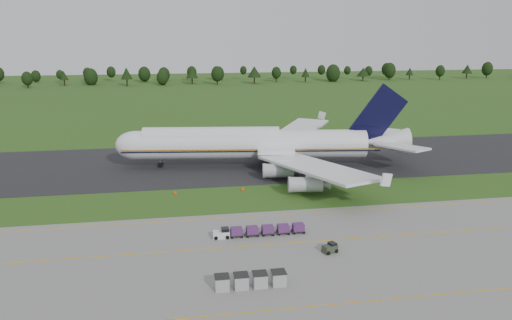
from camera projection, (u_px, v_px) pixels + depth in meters
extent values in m
plane|color=#284C16|center=(235.00, 199.00, 95.84)|extent=(600.00, 600.00, 0.00)
cube|color=slate|center=(269.00, 285.00, 63.38)|extent=(300.00, 52.00, 0.06)
cube|color=black|center=(220.00, 162.00, 122.55)|extent=(300.00, 40.00, 0.08)
cube|color=#C4920B|center=(253.00, 246.00, 74.82)|extent=(300.00, 0.25, 0.01)
cube|color=#C4920B|center=(278.00, 310.00, 57.64)|extent=(300.00, 0.20, 0.01)
cube|color=#C4920B|center=(242.00, 217.00, 86.28)|extent=(120.00, 0.20, 0.01)
cylinder|color=black|center=(28.00, 85.00, 283.07)|extent=(0.70, 0.70, 3.53)
sphere|color=black|center=(27.00, 78.00, 282.17)|extent=(6.11, 6.11, 6.11)
cylinder|color=black|center=(64.00, 83.00, 296.32)|extent=(0.70, 0.70, 3.19)
cone|color=black|center=(64.00, 75.00, 295.21)|extent=(5.11, 5.11, 5.67)
cylinder|color=black|center=(91.00, 82.00, 299.74)|extent=(0.70, 0.70, 3.09)
sphere|color=black|center=(91.00, 77.00, 298.95)|extent=(8.08, 8.08, 8.08)
cylinder|color=black|center=(127.00, 83.00, 294.17)|extent=(0.70, 0.70, 3.94)
cone|color=black|center=(126.00, 73.00, 292.80)|extent=(6.76, 6.76, 7.01)
cylinder|color=black|center=(163.00, 83.00, 298.66)|extent=(0.70, 0.70, 2.92)
sphere|color=black|center=(162.00, 78.00, 297.91)|extent=(6.85, 6.85, 6.85)
cylinder|color=black|center=(192.00, 81.00, 306.22)|extent=(0.70, 0.70, 3.46)
cone|color=black|center=(192.00, 73.00, 305.02)|extent=(7.71, 7.71, 6.14)
cylinder|color=black|center=(217.00, 81.00, 301.04)|extent=(0.70, 0.70, 4.23)
sphere|color=black|center=(217.00, 74.00, 299.95)|extent=(7.17, 7.17, 7.17)
cylinder|color=black|center=(254.00, 80.00, 307.81)|extent=(0.70, 0.70, 3.84)
cone|color=black|center=(254.00, 72.00, 306.47)|extent=(8.57, 8.57, 6.82)
cylinder|color=black|center=(276.00, 79.00, 317.64)|extent=(0.70, 0.70, 3.80)
sphere|color=black|center=(276.00, 73.00, 316.66)|extent=(5.91, 5.91, 5.91)
cylinder|color=black|center=(305.00, 80.00, 314.80)|extent=(0.70, 0.70, 3.32)
cone|color=black|center=(306.00, 72.00, 313.65)|extent=(5.18, 5.18, 5.91)
cylinder|color=black|center=(333.00, 79.00, 320.31)|extent=(0.70, 0.70, 3.40)
sphere|color=black|center=(333.00, 73.00, 319.44)|extent=(8.91, 8.91, 8.91)
cylinder|color=black|center=(363.00, 78.00, 324.85)|extent=(0.70, 0.70, 3.06)
cone|color=black|center=(363.00, 72.00, 323.79)|extent=(8.16, 8.16, 5.45)
cylinder|color=black|center=(389.00, 77.00, 329.50)|extent=(0.70, 0.70, 4.11)
sphere|color=black|center=(390.00, 70.00, 328.44)|extent=(7.84, 7.84, 7.84)
cylinder|color=black|center=(409.00, 77.00, 333.23)|extent=(0.70, 0.70, 2.89)
cone|color=black|center=(410.00, 71.00, 332.23)|extent=(5.02, 5.02, 5.14)
cylinder|color=black|center=(440.00, 77.00, 331.57)|extent=(0.70, 0.70, 3.82)
sphere|color=black|center=(440.00, 71.00, 330.59)|extent=(5.97, 5.97, 5.97)
cylinder|color=black|center=(467.00, 76.00, 340.49)|extent=(0.70, 0.70, 3.43)
cone|color=black|center=(467.00, 69.00, 339.30)|extent=(6.88, 6.88, 6.09)
cylinder|color=black|center=(487.00, 75.00, 342.69)|extent=(0.70, 0.70, 4.22)
sphere|color=black|center=(487.00, 69.00, 341.60)|extent=(7.26, 7.26, 7.26)
cylinder|color=silver|center=(251.00, 144.00, 117.56)|extent=(54.55, 13.83, 6.72)
cylinder|color=silver|center=(211.00, 138.00, 116.83)|extent=(32.15, 9.40, 5.24)
sphere|color=silver|center=(136.00, 145.00, 116.61)|extent=(6.72, 6.72, 6.72)
cone|color=silver|center=(386.00, 141.00, 118.56)|extent=(11.02, 7.69, 6.38)
cube|color=orange|center=(252.00, 150.00, 114.43)|extent=(59.22, 7.96, 0.33)
cube|color=silver|center=(315.00, 167.00, 100.95)|extent=(18.87, 33.06, 0.51)
cube|color=silver|center=(296.00, 133.00, 135.45)|extent=(25.34, 31.60, 0.51)
cylinder|color=#A2A5AA|center=(278.00, 171.00, 107.16)|extent=(6.87, 3.83, 2.99)
cylinder|color=#A2A5AA|center=(306.00, 185.00, 97.39)|extent=(6.87, 3.83, 2.99)
cylinder|color=#A2A5AA|center=(271.00, 146.00, 129.92)|extent=(6.87, 3.83, 2.99)
cylinder|color=#A2A5AA|center=(285.00, 138.00, 140.01)|extent=(6.87, 3.83, 2.99)
cube|color=black|center=(378.00, 115.00, 116.91)|extent=(13.56, 2.31, 14.99)
cube|color=silver|center=(402.00, 147.00, 111.77)|extent=(9.69, 13.17, 0.42)
cube|color=silver|center=(384.00, 134.00, 125.31)|extent=(11.69, 12.62, 0.42)
cylinder|color=slate|center=(161.00, 163.00, 117.90)|extent=(0.34, 0.34, 2.05)
cylinder|color=black|center=(161.00, 165.00, 118.01)|extent=(1.31, 0.99, 1.21)
cylinder|color=slate|center=(276.00, 167.00, 114.78)|extent=(0.34, 0.34, 2.05)
cylinder|color=black|center=(276.00, 168.00, 114.89)|extent=(1.31, 0.99, 1.21)
cylinder|color=slate|center=(273.00, 158.00, 122.91)|extent=(0.34, 0.34, 2.05)
cylinder|color=black|center=(273.00, 159.00, 123.02)|extent=(1.31, 0.99, 1.21)
cube|color=silver|center=(221.00, 234.00, 77.58)|extent=(2.59, 1.39, 1.09)
cylinder|color=black|center=(216.00, 238.00, 76.83)|extent=(0.60, 0.22, 0.60)
cube|color=black|center=(236.00, 235.00, 78.02)|extent=(1.99, 1.49, 0.12)
cube|color=#4A2157|center=(236.00, 231.00, 77.87)|extent=(1.79, 1.39, 1.09)
cylinder|color=black|center=(232.00, 238.00, 77.27)|extent=(0.34, 0.15, 0.34)
cube|color=black|center=(252.00, 234.00, 78.42)|extent=(1.99, 1.49, 0.12)
cube|color=#4A2157|center=(252.00, 230.00, 78.27)|extent=(1.79, 1.39, 1.09)
cylinder|color=black|center=(248.00, 237.00, 77.67)|extent=(0.34, 0.15, 0.34)
cube|color=black|center=(268.00, 233.00, 78.82)|extent=(1.99, 1.49, 0.12)
cube|color=#4A2157|center=(268.00, 229.00, 78.68)|extent=(1.79, 1.39, 1.09)
cylinder|color=black|center=(264.00, 236.00, 78.08)|extent=(0.34, 0.15, 0.34)
cube|color=black|center=(283.00, 232.00, 79.23)|extent=(1.99, 1.49, 0.12)
cube|color=#4A2157|center=(283.00, 228.00, 79.08)|extent=(1.79, 1.39, 1.09)
cylinder|color=black|center=(279.00, 235.00, 78.48)|extent=(0.34, 0.15, 0.34)
cube|color=black|center=(298.00, 230.00, 79.63)|extent=(1.99, 1.49, 0.12)
cube|color=#4A2157|center=(298.00, 227.00, 79.48)|extent=(1.79, 1.39, 1.09)
cylinder|color=black|center=(294.00, 234.00, 78.88)|extent=(0.34, 0.15, 0.34)
cylinder|color=black|center=(221.00, 236.00, 77.64)|extent=(0.60, 0.22, 0.60)
cube|color=#2E3726|center=(330.00, 249.00, 72.41)|extent=(2.39, 1.89, 1.15)
cylinder|color=black|center=(326.00, 253.00, 71.76)|extent=(0.58, 0.21, 0.58)
cylinder|color=black|center=(333.00, 248.00, 73.20)|extent=(0.58, 0.21, 0.58)
cube|color=#989898|center=(222.00, 283.00, 61.95)|extent=(1.74, 1.74, 1.74)
cube|color=black|center=(222.00, 276.00, 61.72)|extent=(1.85, 1.85, 0.09)
cube|color=#989898|center=(241.00, 281.00, 62.34)|extent=(1.74, 1.74, 1.74)
cube|color=black|center=(241.00, 275.00, 62.11)|extent=(1.85, 1.85, 0.09)
cube|color=#989898|center=(260.00, 280.00, 62.73)|extent=(1.74, 1.74, 1.74)
cube|color=black|center=(260.00, 273.00, 62.50)|extent=(1.85, 1.85, 0.09)
cube|color=#989898|center=(279.00, 278.00, 63.12)|extent=(1.74, 1.74, 1.74)
cube|color=black|center=(279.00, 272.00, 62.89)|extent=(1.85, 1.85, 0.09)
cube|color=#FA4B07|center=(175.00, 193.00, 98.56)|extent=(0.50, 0.12, 0.60)
cube|color=black|center=(175.00, 194.00, 98.63)|extent=(0.30, 0.30, 0.04)
cube|color=#FA4B07|center=(243.00, 189.00, 100.77)|extent=(0.50, 0.12, 0.60)
cube|color=black|center=(243.00, 191.00, 100.84)|extent=(0.30, 0.30, 0.04)
cube|color=#FA4B07|center=(308.00, 186.00, 102.98)|extent=(0.50, 0.12, 0.60)
cube|color=black|center=(308.00, 187.00, 103.05)|extent=(0.30, 0.30, 0.04)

